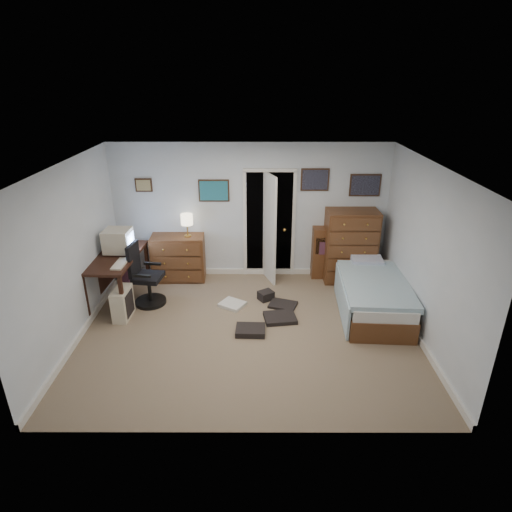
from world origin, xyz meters
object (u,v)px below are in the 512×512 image
Objects in this scene: bed at (372,294)px; tall_dresser at (350,246)px; low_dresser at (179,258)px; computer_desk at (111,266)px; office_chair at (145,281)px.

tall_dresser is at bearing 101.20° from bed.
low_dresser is 0.49× the size of bed.
bed is (4.28, -0.34, -0.34)m from computer_desk.
tall_dresser is at bearing 22.32° from office_chair.
bed is (0.16, -1.16, -0.38)m from tall_dresser.
tall_dresser is 0.68× the size of bed.
tall_dresser is 1.23m from bed.
office_chair is at bearing -166.11° from tall_dresser.
low_dresser is 0.71× the size of tall_dresser.
computer_desk is 0.75× the size of bed.
office_chair is 1.11× the size of low_dresser.
office_chair reaches higher than computer_desk.
office_chair is 0.54× the size of bed.
computer_desk reaches higher than bed.
office_chair is at bearing -7.14° from computer_desk.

